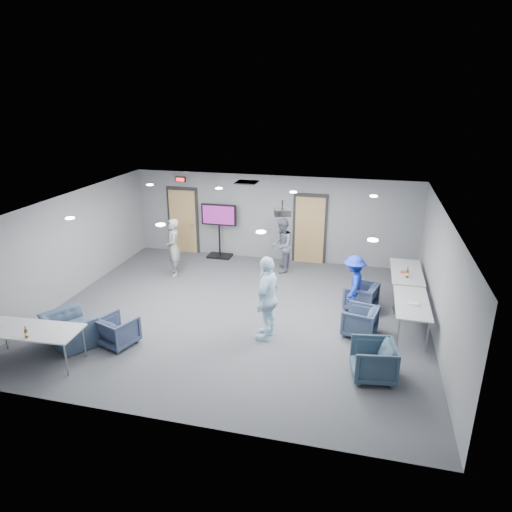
% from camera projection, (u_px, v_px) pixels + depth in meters
% --- Properties ---
extents(floor, '(9.00, 9.00, 0.00)m').
position_uv_depth(floor, '(238.00, 313.00, 11.16)').
color(floor, '#3A3C41').
rests_on(floor, ground).
extents(ceiling, '(9.00, 9.00, 0.00)m').
position_uv_depth(ceiling, '(236.00, 205.00, 10.24)').
color(ceiling, silver).
rests_on(ceiling, wall_back).
extents(wall_back, '(9.00, 0.02, 2.70)m').
position_uv_depth(wall_back, '(272.00, 218.00, 14.35)').
color(wall_back, slate).
rests_on(wall_back, floor).
extents(wall_front, '(9.00, 0.02, 2.70)m').
position_uv_depth(wall_front, '(165.00, 350.00, 7.05)').
color(wall_front, slate).
rests_on(wall_front, floor).
extents(wall_left, '(0.02, 8.00, 2.70)m').
position_uv_depth(wall_left, '(69.00, 247.00, 11.71)').
color(wall_left, slate).
rests_on(wall_left, floor).
extents(wall_right, '(0.02, 8.00, 2.70)m').
position_uv_depth(wall_right, '(440.00, 280.00, 9.68)').
color(wall_right, slate).
rests_on(wall_right, floor).
extents(door_left, '(1.06, 0.17, 2.24)m').
position_uv_depth(door_left, '(183.00, 221.00, 15.08)').
color(door_left, black).
rests_on(door_left, wall_back).
extents(door_right, '(1.06, 0.17, 2.24)m').
position_uv_depth(door_right, '(310.00, 230.00, 14.13)').
color(door_right, black).
rests_on(door_right, wall_back).
extents(exit_sign, '(0.32, 0.08, 0.16)m').
position_uv_depth(exit_sign, '(181.00, 179.00, 14.59)').
color(exit_sign, black).
rests_on(exit_sign, wall_back).
extents(hvac_diffuser, '(0.60, 0.60, 0.03)m').
position_uv_depth(hvac_diffuser, '(247.00, 182.00, 12.91)').
color(hvac_diffuser, black).
rests_on(hvac_diffuser, ceiling).
extents(downlights, '(6.18, 3.78, 0.02)m').
position_uv_depth(downlights, '(236.00, 206.00, 10.24)').
color(downlights, white).
rests_on(downlights, ceiling).
extents(person_a, '(0.64, 0.74, 1.70)m').
position_uv_depth(person_a, '(173.00, 247.00, 13.21)').
color(person_a, gray).
rests_on(person_a, floor).
extents(person_b, '(0.71, 0.86, 1.64)m').
position_uv_depth(person_b, '(282.00, 245.00, 13.47)').
color(person_b, slate).
rests_on(person_b, floor).
extents(person_c, '(0.59, 1.16, 1.90)m').
position_uv_depth(person_c, '(267.00, 298.00, 9.75)').
color(person_c, '#C6E8FF').
rests_on(person_c, floor).
extents(person_d, '(0.63, 0.99, 1.45)m').
position_uv_depth(person_d, '(354.00, 284.00, 11.01)').
color(person_d, '#1A32AE').
rests_on(person_d, floor).
extents(chair_right_a, '(0.90, 0.89, 0.67)m').
position_uv_depth(chair_right_a, '(361.00, 297.00, 11.27)').
color(chair_right_a, '#343F5B').
rests_on(chair_right_a, floor).
extents(chair_right_b, '(0.84, 0.83, 0.65)m').
position_uv_depth(chair_right_b, '(360.00, 321.00, 10.09)').
color(chair_right_b, '#3A4964').
rests_on(chair_right_b, floor).
extents(chair_right_c, '(0.92, 0.90, 0.73)m').
position_uv_depth(chair_right_c, '(373.00, 360.00, 8.55)').
color(chair_right_c, '#334658').
rests_on(chair_right_c, floor).
extents(chair_front_a, '(0.89, 0.90, 0.65)m').
position_uv_depth(chair_front_a, '(118.00, 331.00, 9.69)').
color(chair_front_a, '#313B56').
rests_on(chair_front_a, floor).
extents(chair_front_b, '(1.38, 1.34, 0.68)m').
position_uv_depth(chair_front_b, '(70.00, 330.00, 9.68)').
color(chair_front_b, '#34445A').
rests_on(chair_front_b, floor).
extents(table_right_a, '(0.78, 1.87, 0.73)m').
position_uv_depth(table_right_a, '(406.00, 273.00, 11.82)').
color(table_right_a, silver).
rests_on(table_right_a, floor).
extents(table_right_b, '(0.74, 1.77, 0.73)m').
position_uv_depth(table_right_b, '(412.00, 304.00, 10.09)').
color(table_right_b, silver).
rests_on(table_right_b, floor).
extents(table_front_left, '(2.00, 0.94, 0.73)m').
position_uv_depth(table_front_left, '(31.00, 331.00, 8.94)').
color(table_front_left, silver).
rests_on(table_front_left, floor).
extents(bottle_front, '(0.06, 0.06, 0.25)m').
position_uv_depth(bottle_front, '(26.00, 334.00, 8.59)').
color(bottle_front, '#56340E').
rests_on(bottle_front, table_front_left).
extents(bottle_right, '(0.07, 0.07, 0.28)m').
position_uv_depth(bottle_right, '(407.00, 274.00, 11.36)').
color(bottle_right, '#56340E').
rests_on(bottle_right, table_right_a).
extents(snack_box, '(0.20, 0.16, 0.04)m').
position_uv_depth(snack_box, '(404.00, 272.00, 11.68)').
color(snack_box, '#B63A2D').
rests_on(snack_box, table_right_a).
extents(wrapper, '(0.22, 0.16, 0.05)m').
position_uv_depth(wrapper, '(414.00, 304.00, 9.94)').
color(wrapper, white).
rests_on(wrapper, table_right_b).
extents(tv_stand, '(1.15, 0.55, 1.76)m').
position_uv_depth(tv_stand, '(219.00, 228.00, 14.62)').
color(tv_stand, black).
rests_on(tv_stand, floor).
extents(projector, '(0.46, 0.43, 0.37)m').
position_uv_depth(projector, '(282.00, 212.00, 10.85)').
color(projector, black).
rests_on(projector, ceiling).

